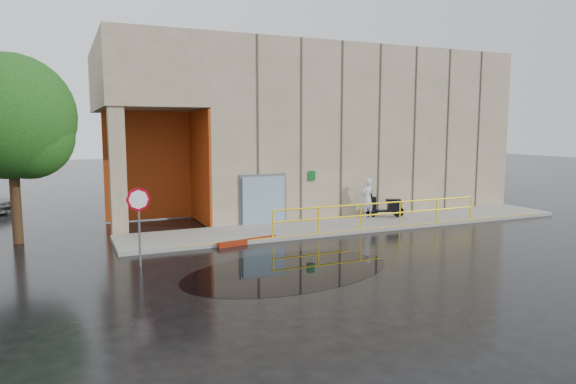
% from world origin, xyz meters
% --- Properties ---
extents(ground, '(120.00, 120.00, 0.00)m').
position_xyz_m(ground, '(0.00, 0.00, 0.00)').
color(ground, black).
rests_on(ground, ground).
extents(sidewalk, '(20.00, 3.00, 0.15)m').
position_xyz_m(sidewalk, '(4.00, 4.50, 0.07)').
color(sidewalk, gray).
rests_on(sidewalk, ground).
extents(building, '(20.00, 10.17, 8.00)m').
position_xyz_m(building, '(5.10, 10.98, 4.21)').
color(building, gray).
rests_on(building, ground).
extents(guardrail, '(9.56, 0.06, 1.03)m').
position_xyz_m(guardrail, '(4.25, 3.15, 0.68)').
color(guardrail, yellow).
rests_on(guardrail, sidewalk).
extents(person, '(0.71, 0.53, 1.79)m').
position_xyz_m(person, '(4.97, 5.28, 1.04)').
color(person, silver).
rests_on(person, sidewalk).
extents(scooter, '(1.77, 1.14, 1.34)m').
position_xyz_m(scooter, '(5.81, 5.08, 0.92)').
color(scooter, black).
rests_on(scooter, sidewalk).
extents(stop_sign, '(0.73, 0.11, 2.43)m').
position_xyz_m(stop_sign, '(-5.50, 1.50, 1.78)').
color(stop_sign, slate).
rests_on(stop_sign, ground).
extents(red_curb, '(2.39, 0.65, 0.18)m').
position_xyz_m(red_curb, '(-1.50, 3.10, 0.09)').
color(red_curb, maroon).
rests_on(red_curb, ground).
extents(puddle, '(7.36, 5.31, 0.01)m').
position_xyz_m(puddle, '(-1.55, -0.72, 0.00)').
color(puddle, black).
rests_on(puddle, ground).
extents(tree_near, '(4.48, 4.48, 6.83)m').
position_xyz_m(tree_near, '(-9.00, 6.56, 4.41)').
color(tree_near, black).
rests_on(tree_near, ground).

